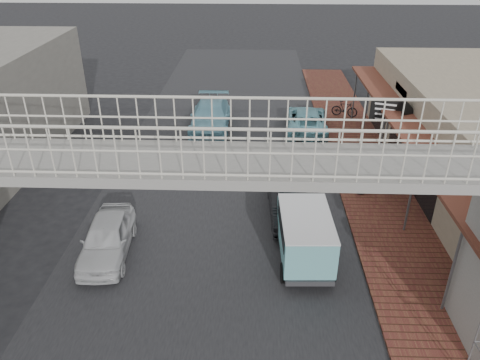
# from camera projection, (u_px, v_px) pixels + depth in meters

# --- Properties ---
(ground) EXTENTS (120.00, 120.00, 0.00)m
(ground) POSITION_uv_depth(u_px,v_px,m) (212.00, 244.00, 16.35)
(ground) COLOR black
(ground) RESTS_ON ground
(road_strip) EXTENTS (10.00, 60.00, 0.01)m
(road_strip) POSITION_uv_depth(u_px,v_px,m) (212.00, 244.00, 16.35)
(road_strip) COLOR black
(road_strip) RESTS_ON ground
(sidewalk) EXTENTS (3.00, 40.00, 0.10)m
(sidewalk) POSITION_uv_depth(u_px,v_px,m) (380.00, 202.00, 18.76)
(sidewalk) COLOR brown
(sidewalk) RESTS_ON ground
(footbridge) EXTENTS (16.40, 2.40, 6.34)m
(footbridge) POSITION_uv_depth(u_px,v_px,m) (194.00, 235.00, 11.33)
(footbridge) COLOR gray
(footbridge) RESTS_ON ground
(white_hatchback) EXTENTS (1.76, 3.83, 1.27)m
(white_hatchback) POSITION_uv_depth(u_px,v_px,m) (107.00, 238.00, 15.60)
(white_hatchback) COLOR silver
(white_hatchback) RESTS_ON ground
(dark_sedan) EXTENTS (1.62, 4.18, 1.36)m
(dark_sedan) POSITION_uv_depth(u_px,v_px,m) (289.00, 199.00, 17.77)
(dark_sedan) COLOR black
(dark_sedan) RESTS_ON ground
(angkot_curb) EXTENTS (2.35, 4.66, 1.27)m
(angkot_curb) POSITION_uv_depth(u_px,v_px,m) (307.00, 120.00, 25.23)
(angkot_curb) COLOR #6BAEBA
(angkot_curb) RESTS_ON ground
(angkot_far) EXTENTS (2.08, 5.06, 1.47)m
(angkot_far) POSITION_uv_depth(u_px,v_px,m) (211.00, 116.00, 25.43)
(angkot_far) COLOR #6CA8BB
(angkot_far) RESTS_ON ground
(angkot_van) EXTENTS (1.77, 3.65, 1.76)m
(angkot_van) POSITION_uv_depth(u_px,v_px,m) (305.00, 230.00, 15.14)
(angkot_van) COLOR black
(angkot_van) RESTS_ON ground
(motorcycle_near) EXTENTS (1.91, 0.80, 0.98)m
(motorcycle_near) POSITION_uv_depth(u_px,v_px,m) (377.00, 184.00, 19.03)
(motorcycle_near) COLOR black
(motorcycle_near) RESTS_ON sidewalk
(motorcycle_far) EXTENTS (1.56, 0.90, 0.90)m
(motorcycle_far) POSITION_uv_depth(u_px,v_px,m) (345.00, 109.00, 27.06)
(motorcycle_far) COLOR black
(motorcycle_far) RESTS_ON sidewalk
(arrow_sign) EXTENTS (2.07, 1.38, 3.42)m
(arrow_sign) POSITION_uv_depth(u_px,v_px,m) (407.00, 114.00, 19.68)
(arrow_sign) COLOR #59595B
(arrow_sign) RESTS_ON sidewalk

